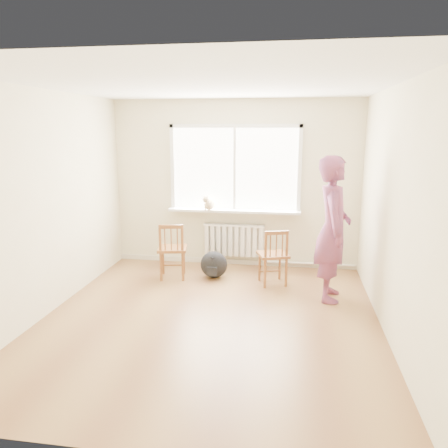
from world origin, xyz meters
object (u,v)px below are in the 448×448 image
at_px(chair_left, 172,251).
at_px(cat, 209,204).
at_px(backpack, 214,265).
at_px(person, 333,229).
at_px(chair_right, 274,257).

relative_size(chair_left, cat, 2.33).
bearing_deg(chair_left, backpack, -178.55).
xyz_separation_m(person, backpack, (-1.69, 0.57, -0.75)).
distance_m(chair_left, chair_right, 1.53).
height_order(person, cat, person).
xyz_separation_m(chair_right, backpack, (-0.91, 0.17, -0.21)).
distance_m(chair_right, cat, 1.45).
bearing_deg(cat, person, -13.48).
height_order(chair_right, backpack, chair_right).
height_order(chair_left, backpack, chair_left).
relative_size(person, backpack, 4.63).
distance_m(person, cat, 2.17).
relative_size(cat, backpack, 0.90).
bearing_deg(person, backpack, 73.75).
bearing_deg(chair_right, person, 133.67).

